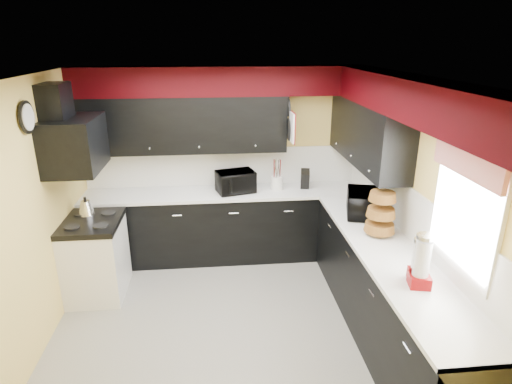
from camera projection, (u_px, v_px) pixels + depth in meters
ground at (231, 324)px, 4.47m from camera, size 3.60×3.60×0.00m
wall_back at (223, 162)px, 5.73m from camera, size 3.60×0.06×2.50m
wall_right at (411, 206)px, 4.21m from camera, size 0.06×3.60×2.50m
wall_left at (30, 221)px, 3.88m from camera, size 0.06×3.60×2.50m
ceiling at (225, 77)px, 3.62m from camera, size 3.60×3.60×0.06m
cab_back at (225, 226)px, 5.72m from camera, size 3.60×0.60×0.90m
cab_right at (385, 295)px, 4.18m from camera, size 0.60×3.00×0.90m
counter_back at (225, 193)px, 5.56m from camera, size 3.62×0.64×0.04m
counter_right at (390, 252)px, 4.02m from camera, size 0.64×3.02×0.04m
splash_back at (223, 166)px, 5.74m from camera, size 3.60×0.02×0.50m
splash_right at (409, 212)px, 4.23m from camera, size 0.02×3.60×0.50m
upper_back at (182, 124)px, 5.33m from camera, size 2.60×0.35×0.70m
upper_right at (367, 133)px, 4.85m from camera, size 0.35×1.80×0.70m
soffit_back at (221, 81)px, 5.20m from camera, size 3.60×0.36×0.35m
soffit_right at (415, 99)px, 3.66m from camera, size 0.36×3.24×0.35m
stove at (96, 260)px, 4.88m from camera, size 0.60×0.75×0.86m
cooktop at (91, 223)px, 4.73m from camera, size 0.62×0.77×0.06m
hood at (75, 144)px, 4.42m from camera, size 0.50×0.78×0.55m
hood_duct at (55, 103)px, 4.27m from camera, size 0.24×0.40×0.40m
window at (466, 214)px, 3.27m from camera, size 0.03×0.86×0.96m
valance at (467, 163)px, 3.13m from camera, size 0.04×0.88×0.20m
pan_top at (288, 108)px, 5.32m from camera, size 0.03×0.22×0.40m
pan_mid at (289, 130)px, 5.28m from camera, size 0.03×0.28×0.46m
pan_low at (286, 128)px, 5.54m from camera, size 0.03×0.24×0.42m
cut_board at (292, 127)px, 5.15m from camera, size 0.03×0.26×0.35m
baskets at (381, 212)px, 4.26m from camera, size 0.27×0.27×0.50m
clock at (27, 117)px, 3.81m from camera, size 0.03×0.30×0.30m
deco_plate at (441, 110)px, 3.55m from camera, size 0.03×0.24×0.24m
toaster_oven at (236, 182)px, 5.49m from camera, size 0.55×0.50×0.27m
microwave at (363, 203)px, 4.77m from camera, size 0.46×0.57×0.28m
utensil_crock at (277, 183)px, 5.61m from camera, size 0.20×0.20×0.17m
knife_block at (305, 179)px, 5.63m from camera, size 0.14×0.18×0.25m
kettle at (86, 208)px, 4.85m from camera, size 0.22×0.22×0.16m
dispenser_a at (422, 262)px, 3.36m from camera, size 0.19×0.19×0.43m
dispenser_b at (418, 262)px, 3.46m from camera, size 0.15×0.15×0.33m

